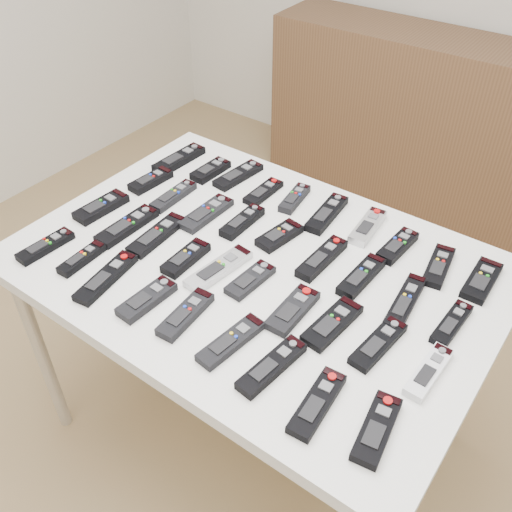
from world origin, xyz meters
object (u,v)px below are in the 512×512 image
Objects in this scene: remote_10 at (151,180)px; remote_32 at (147,299)px; remote_21 at (157,235)px; remote_25 at (293,310)px; remote_35 at (272,366)px; remote_7 at (397,246)px; remote_34 at (231,341)px; remote_4 at (295,198)px; remote_11 at (174,196)px; remote_31 at (106,277)px; remote_1 at (210,170)px; remote_22 at (186,258)px; remote_15 at (322,258)px; remote_0 at (179,159)px; remote_16 at (361,276)px; remote_26 at (332,324)px; remote_5 at (327,214)px; remote_18 at (452,324)px; remote_8 at (439,266)px; remote_20 at (127,226)px; remote_12 at (206,213)px; remote_29 at (46,246)px; remote_2 at (238,175)px; remote_36 at (317,403)px; remote_13 at (242,222)px; remote_24 at (250,280)px; remote_9 at (482,280)px; remote_27 at (378,344)px; remote_33 at (186,314)px; remote_19 at (101,207)px; remote_37 at (377,429)px; sideboard at (437,127)px; remote_28 at (429,372)px; remote_23 at (219,269)px; remote_6 at (368,227)px; remote_14 at (279,236)px; remote_30 at (82,259)px.

remote_32 is at bearing -42.33° from remote_10.
remote_21 is 1.21× the size of remote_25.
remote_25 is 0.88× the size of remote_35.
remote_7 is 0.56m from remote_34.
remote_35 is (0.31, -0.57, 0.00)m from remote_4.
remote_11 is 0.84× the size of remote_31.
remote_1 is 0.95× the size of remote_10.
remote_15 is at bearing 34.83° from remote_22.
remote_0 is 0.41m from remote_21.
remote_22 is (-0.41, -0.21, 0.00)m from remote_16.
remote_16 is at bearing 102.01° from remote_26.
remote_5 is 0.50m from remote_18.
remote_20 is (-0.79, -0.36, 0.00)m from remote_8.
remote_12 and remote_29 have the same top height.
remote_36 reaches higher than remote_2.
remote_4 is at bearing 121.57° from remote_25.
remote_13 reaches higher than remote_18.
remote_11 is 0.14m from remote_12.
remote_11 is at bearing -106.15° from remote_2.
remote_2 is at bearing 167.73° from remote_8.
remote_20 is 1.36× the size of remote_24.
remote_0 is 1.20× the size of remote_9.
remote_15 is at bearing -10.67° from remote_0.
remote_15 is 0.31m from remote_27.
remote_35 is at bearing -32.38° from remote_0.
remote_21 is at bearing 141.58° from remote_33.
remote_4 is 0.29m from remote_15.
remote_1 reaches higher than remote_20.
remote_0 is 1.23× the size of remote_13.
remote_0 is 0.34m from remote_19.
remote_13 and remote_15 have the same top height.
remote_26 is 1.05× the size of remote_37.
sideboard reaches higher than remote_12.
remote_35 and remote_37 have the same top height.
remote_26 is at bearing -177.83° from remote_28.
sideboard is at bearing 86.52° from remote_12.
remote_7 reaches higher than remote_23.
remote_4 is at bearing 126.40° from remote_37.
remote_13 is at bearing -152.61° from remote_6.
remote_16 is 0.79m from remote_19.
remote_34 is (0.09, -0.19, 0.00)m from remote_24.
remote_0 is 1.33× the size of remote_22.
remote_6 is 0.85× the size of remote_20.
remote_14 and remote_35 have the same top height.
remote_26 and remote_31 have the same top height.
remote_23 is at bearing -129.29° from remote_7.
remote_19 is at bearing 172.43° from remote_35.
sideboard reaches higher than remote_7.
remote_4 and remote_30 have the same top height.
remote_32 is (-0.52, -0.21, 0.00)m from remote_27.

